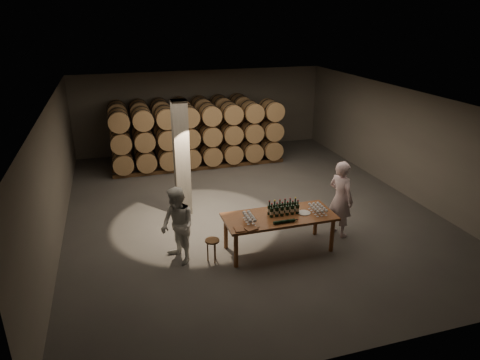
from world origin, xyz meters
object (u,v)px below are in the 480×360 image
object	(u,v)px
bottle_cluster	(283,209)
person_woman	(178,226)
plate	(304,213)
stool	(212,244)
person_man	(341,199)
tasting_table	(279,220)
notebook_near	(251,228)

from	to	relation	value
bottle_cluster	person_woman	world-z (taller)	person_woman
bottle_cluster	person_woman	xyz separation A→B (m)	(-2.47, 0.13, -0.13)
person_woman	plate	bearing A→B (deg)	64.06
plate	person_woman	world-z (taller)	person_woman
bottle_cluster	stool	world-z (taller)	bottle_cluster
person_man	plate	bearing A→B (deg)	85.66
person_man	person_woman	xyz separation A→B (m)	(-4.09, -0.09, -0.09)
stool	person_man	size ratio (longest dim) A/B	0.28
stool	tasting_table	bearing A→B (deg)	1.55
tasting_table	person_man	size ratio (longest dim) A/B	1.32
stool	person_woman	size ratio (longest dim) A/B	0.31
stool	bottle_cluster	bearing A→B (deg)	3.24
notebook_near	person_woman	xyz separation A→B (m)	(-1.51, 0.62, -0.02)
bottle_cluster	person_woman	distance (m)	2.48
tasting_table	plate	bearing A→B (deg)	-4.33
plate	stool	xyz separation A→B (m)	(-2.23, 0.00, -0.46)
bottle_cluster	person_man	bearing A→B (deg)	7.77
plate	bottle_cluster	bearing A→B (deg)	168.30
tasting_table	bottle_cluster	world-z (taller)	bottle_cluster
bottle_cluster	stool	size ratio (longest dim) A/B	1.35
stool	person_woman	distance (m)	0.88
bottle_cluster	stool	distance (m)	1.84
plate	notebook_near	size ratio (longest dim) A/B	1.14
notebook_near	person_man	world-z (taller)	person_man
plate	notebook_near	xyz separation A→B (m)	(-1.45, -0.39, 0.01)
notebook_near	person_man	bearing A→B (deg)	-0.74
tasting_table	notebook_near	distance (m)	0.95
bottle_cluster	notebook_near	world-z (taller)	bottle_cluster
notebook_near	person_woman	world-z (taller)	person_woman
plate	stool	world-z (taller)	plate
person_woman	person_man	bearing A→B (deg)	69.82
stool	person_man	xyz separation A→B (m)	(3.37, 0.32, 0.54)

